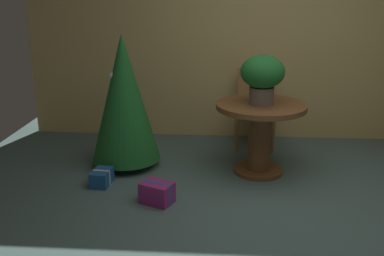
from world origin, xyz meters
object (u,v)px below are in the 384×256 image
gift_box_blue (102,178)px  gift_box_purple (157,193)px  round_dining_table (260,127)px  holiday_tree (124,98)px  wooden_chair_far (255,102)px  flower_vase (262,75)px

gift_box_blue → gift_box_purple: 0.69m
round_dining_table → holiday_tree: holiday_tree is taller
wooden_chair_far → gift_box_purple: 1.95m
flower_vase → gift_box_blue: (-1.54, -0.40, -0.95)m
gift_box_blue → gift_box_purple: gift_box_purple is taller
gift_box_blue → wooden_chair_far: bearing=40.2°
round_dining_table → gift_box_blue: size_ratio=3.37×
wooden_chair_far → gift_box_blue: wooden_chair_far is taller
gift_box_purple → gift_box_blue: bearing=150.1°
round_dining_table → wooden_chair_far: wooden_chair_far is taller
gift_box_blue → round_dining_table: bearing=15.2°
round_dining_table → holiday_tree: (-1.40, 0.09, 0.25)m
round_dining_table → holiday_tree: bearing=176.2°
round_dining_table → flower_vase: size_ratio=1.86×
holiday_tree → gift_box_purple: holiday_tree is taller
round_dining_table → flower_vase: flower_vase is taller
flower_vase → holiday_tree: holiday_tree is taller
round_dining_table → gift_box_purple: round_dining_table is taller
gift_box_purple → flower_vase: bearing=38.3°
wooden_chair_far → gift_box_purple: wooden_chair_far is taller
holiday_tree → gift_box_blue: holiday_tree is taller
round_dining_table → gift_box_blue: round_dining_table is taller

